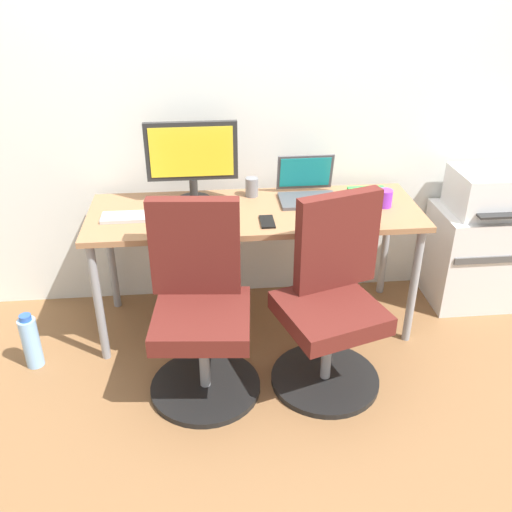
{
  "coord_description": "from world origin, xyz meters",
  "views": [
    {
      "loc": [
        -0.26,
        -2.68,
        1.91
      ],
      "look_at": [
        0.0,
        -0.05,
        0.46
      ],
      "focal_mm": 39.38,
      "sensor_mm": 36.0,
      "label": 1
    }
  ],
  "objects": [
    {
      "name": "ground_plane",
      "position": [
        0.0,
        0.0,
        0.0
      ],
      "size": [
        5.28,
        5.28,
        0.0
      ],
      "primitive_type": "plane",
      "color": "brown"
    },
    {
      "name": "back_wall",
      "position": [
        0.0,
        0.38,
        1.3
      ],
      "size": [
        4.4,
        0.04,
        2.6
      ],
      "primitive_type": "cube",
      "color": "silver",
      "rests_on": "ground"
    },
    {
      "name": "desk",
      "position": [
        0.0,
        0.0,
        0.64
      ],
      "size": [
        1.74,
        0.6,
        0.71
      ],
      "color": "#996B47",
      "rests_on": "ground"
    },
    {
      "name": "office_chair_left",
      "position": [
        -0.3,
        -0.49,
        0.42
      ],
      "size": [
        0.54,
        0.54,
        0.94
      ],
      "color": "black",
      "rests_on": "ground"
    },
    {
      "name": "office_chair_right",
      "position": [
        0.32,
        -0.49,
        0.42
      ],
      "size": [
        0.55,
        0.55,
        0.94
      ],
      "color": "black",
      "rests_on": "ground"
    },
    {
      "name": "side_cabinet",
      "position": [
        1.33,
        0.13,
        0.29
      ],
      "size": [
        0.5,
        0.42,
        0.59
      ],
      "color": "silver",
      "rests_on": "ground"
    },
    {
      "name": "printer",
      "position": [
        1.33,
        0.13,
        0.71
      ],
      "size": [
        0.38,
        0.4,
        0.24
      ],
      "color": "silver",
      "rests_on": "side_cabinet"
    },
    {
      "name": "water_bottle_on_floor",
      "position": [
        -1.18,
        -0.27,
        0.15
      ],
      "size": [
        0.09,
        0.09,
        0.31
      ],
      "color": "#8CBFF2",
      "rests_on": "ground"
    },
    {
      "name": "desktop_monitor",
      "position": [
        -0.32,
        0.16,
        0.96
      ],
      "size": [
        0.48,
        0.18,
        0.43
      ],
      "color": "#262626",
      "rests_on": "desk"
    },
    {
      "name": "open_laptop",
      "position": [
        0.3,
        0.13,
        0.77
      ],
      "size": [
        0.31,
        0.27,
        0.22
      ],
      "color": "#4C4C51",
      "rests_on": "desk"
    },
    {
      "name": "keyboard_by_monitor",
      "position": [
        -0.32,
        -0.22,
        0.72
      ],
      "size": [
        0.34,
        0.12,
        0.02
      ],
      "primitive_type": "cube",
      "color": "#2D2D2D",
      "rests_on": "desk"
    },
    {
      "name": "keyboard_by_laptop",
      "position": [
        -0.61,
        -0.04,
        0.72
      ],
      "size": [
        0.34,
        0.12,
        0.02
      ],
      "primitive_type": "cube",
      "color": "#B7B7B7",
      "rests_on": "desk"
    },
    {
      "name": "mouse_by_monitor",
      "position": [
        0.56,
        -0.23,
        0.73
      ],
      "size": [
        0.06,
        0.1,
        0.03
      ],
      "primitive_type": "ellipsoid",
      "color": "#515156",
      "rests_on": "desk"
    },
    {
      "name": "mouse_by_laptop",
      "position": [
        0.4,
        -0.21,
        0.73
      ],
      "size": [
        0.06,
        0.1,
        0.03
      ],
      "primitive_type": "ellipsoid",
      "color": "silver",
      "rests_on": "desk"
    },
    {
      "name": "coffee_mug",
      "position": [
        0.69,
        -0.02,
        0.76
      ],
      "size": [
        0.08,
        0.08,
        0.09
      ],
      "primitive_type": "cylinder",
      "color": "purple",
      "rests_on": "desk"
    },
    {
      "name": "pen_cup",
      "position": [
        -0.0,
        0.19,
        0.76
      ],
      "size": [
        0.07,
        0.07,
        0.1
      ],
      "primitive_type": "cylinder",
      "color": "slate",
      "rests_on": "desk"
    },
    {
      "name": "phone_near_monitor",
      "position": [
        0.05,
        -0.16,
        0.72
      ],
      "size": [
        0.07,
        0.14,
        0.01
      ],
      "primitive_type": "cube",
      "color": "black",
      "rests_on": "desk"
    },
    {
      "name": "phone_near_laptop",
      "position": [
        0.31,
        -0.15,
        0.72
      ],
      "size": [
        0.07,
        0.14,
        0.01
      ],
      "primitive_type": "cube",
      "color": "black",
      "rests_on": "desk"
    },
    {
      "name": "notebook",
      "position": [
        0.65,
        0.14,
        0.72
      ],
      "size": [
        0.21,
        0.15,
        0.03
      ],
      "primitive_type": "cube",
      "color": "green",
      "rests_on": "desk"
    }
  ]
}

